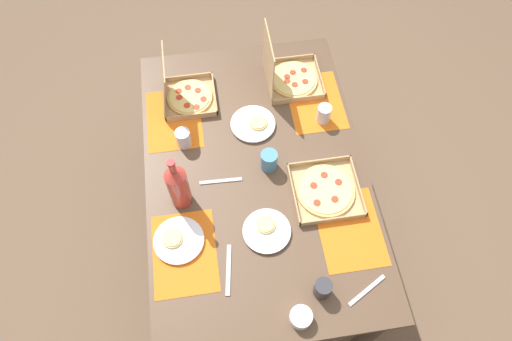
% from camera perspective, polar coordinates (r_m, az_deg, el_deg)
% --- Properties ---
extents(ground_plane, '(6.00, 6.00, 0.00)m').
position_cam_1_polar(ground_plane, '(2.78, 0.00, -7.86)').
color(ground_plane, brown).
extents(dining_table, '(1.51, 1.00, 0.77)m').
position_cam_1_polar(dining_table, '(2.18, 0.00, -1.41)').
color(dining_table, '#3F3328').
rests_on(dining_table, ground_plane).
extents(placemat_near_left, '(0.36, 0.26, 0.00)m').
position_cam_1_polar(placemat_near_left, '(2.00, 11.51, -7.13)').
color(placemat_near_left, orange).
rests_on(placemat_near_left, dining_table).
extents(placemat_near_right, '(0.36, 0.26, 0.00)m').
position_cam_1_polar(placemat_near_right, '(2.32, 7.35, 8.42)').
color(placemat_near_right, orange).
rests_on(placemat_near_right, dining_table).
extents(placemat_far_left, '(0.36, 0.26, 0.00)m').
position_cam_1_polar(placemat_far_left, '(1.94, -8.82, -10.04)').
color(placemat_far_left, orange).
rests_on(placemat_far_left, dining_table).
extents(placemat_far_right, '(0.36, 0.26, 0.00)m').
position_cam_1_polar(placemat_far_right, '(2.27, -10.09, 6.28)').
color(placemat_far_right, orange).
rests_on(placemat_far_right, dining_table).
extents(pizza_box_corner_right, '(0.27, 0.28, 0.31)m').
position_cam_1_polar(pizza_box_corner_right, '(2.35, 4.02, 11.64)').
color(pizza_box_corner_right, tan).
rests_on(pizza_box_corner_right, dining_table).
extents(pizza_box_edge_far, '(0.25, 0.26, 0.29)m').
position_cam_1_polar(pizza_box_edge_far, '(2.30, -8.86, 9.38)').
color(pizza_box_edge_far, tan).
rests_on(pizza_box_edge_far, dining_table).
extents(pizza_box_center, '(0.29, 0.29, 0.04)m').
position_cam_1_polar(pizza_box_center, '(2.04, 8.60, -2.46)').
color(pizza_box_center, tan).
rests_on(pizza_box_center, dining_table).
extents(plate_middle, '(0.21, 0.21, 0.03)m').
position_cam_1_polar(plate_middle, '(1.96, -9.60, -8.51)').
color(plate_middle, white).
rests_on(plate_middle, dining_table).
extents(plate_far_right, '(0.21, 0.21, 0.03)m').
position_cam_1_polar(plate_far_right, '(2.21, -0.32, 5.77)').
color(plate_far_right, white).
rests_on(plate_far_right, dining_table).
extents(plate_near_right, '(0.20, 0.20, 0.03)m').
position_cam_1_polar(plate_near_right, '(1.94, 1.32, -7.44)').
color(plate_near_right, white).
rests_on(plate_near_right, dining_table).
extents(soda_bottle, '(0.09, 0.09, 0.32)m').
position_cam_1_polar(soda_bottle, '(1.92, -9.62, -1.86)').
color(soda_bottle, '#B2382D').
rests_on(soda_bottle, dining_table).
extents(cup_clear_left, '(0.08, 0.08, 0.10)m').
position_cam_1_polar(cup_clear_left, '(2.05, 1.62, 1.25)').
color(cup_clear_left, teal).
rests_on(cup_clear_left, dining_table).
extents(cup_spare, '(0.07, 0.07, 0.09)m').
position_cam_1_polar(cup_spare, '(2.22, 8.38, 6.94)').
color(cup_spare, silver).
rests_on(cup_spare, dining_table).
extents(cup_red, '(0.07, 0.07, 0.09)m').
position_cam_1_polar(cup_red, '(1.85, 8.24, -14.23)').
color(cup_red, '#333338').
rests_on(cup_red, dining_table).
extents(cup_clear_right, '(0.07, 0.07, 0.09)m').
position_cam_1_polar(cup_clear_right, '(2.14, -8.97, 3.97)').
color(cup_clear_right, silver).
rests_on(cup_clear_right, dining_table).
extents(condiment_bowl, '(0.09, 0.09, 0.05)m').
position_cam_1_polar(condiment_bowl, '(1.83, 5.56, -17.62)').
color(condiment_bowl, white).
rests_on(condiment_bowl, dining_table).
extents(fork_by_near_left, '(0.11, 0.17, 0.00)m').
position_cam_1_polar(fork_by_near_left, '(1.92, 13.54, -14.21)').
color(fork_by_near_left, '#B7B7BC').
rests_on(fork_by_near_left, dining_table).
extents(knife_by_near_right, '(0.21, 0.05, 0.00)m').
position_cam_1_polar(knife_by_near_right, '(1.90, -3.43, -12.15)').
color(knife_by_near_right, '#B7B7BC').
rests_on(knife_by_near_right, dining_table).
extents(fork_by_far_right, '(0.02, 0.19, 0.00)m').
position_cam_1_polar(fork_by_far_right, '(2.06, -4.37, -1.30)').
color(fork_by_far_right, '#B7B7BC').
rests_on(fork_by_far_right, dining_table).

